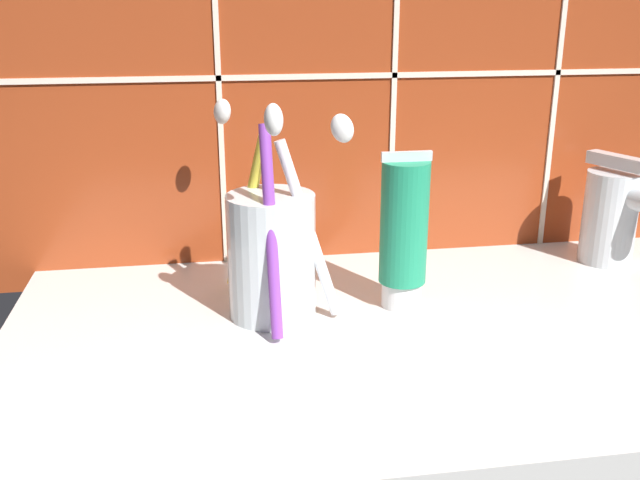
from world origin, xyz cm
name	(u,v)px	position (x,y,z in cm)	size (l,w,h in cm)	color
sink_counter	(423,338)	(0.00, 0.00, 1.00)	(65.76, 35.81, 2.00)	silver
tile_wall_backsplash	(377,5)	(0.01, 18.15, 25.94)	(75.76, 1.72, 51.86)	#933819
toothbrush_cup	(272,251)	(-11.48, 4.22, 7.52)	(10.99, 14.79, 18.14)	silver
toothpaste_tube	(404,232)	(-0.67, 4.23, 8.50)	(4.10, 3.91, 13.18)	white
sink_faucet	(615,213)	(22.18, 10.84, 7.05)	(6.00, 10.02, 10.60)	silver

